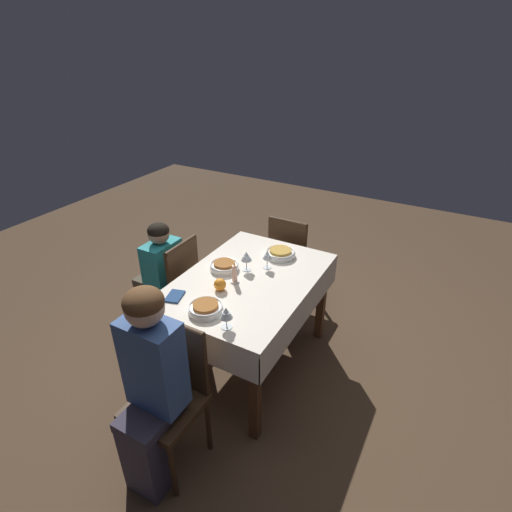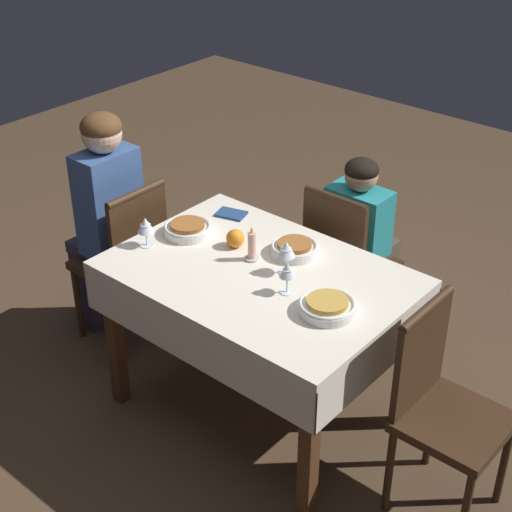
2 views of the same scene
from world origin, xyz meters
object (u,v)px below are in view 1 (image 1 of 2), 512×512
object	(u,v)px
chair_east	(171,390)
person_adult_denim	(149,382)
chair_west	(291,257)
wine_glass_south	(246,257)
candle_centerpiece	(235,275)
bowl_south	(224,266)
orange_fruit	(220,284)
chair_south	(174,285)
wine_glass_east	(226,313)
person_child_teal	(158,274)
bowl_west	(280,253)
dining_table	(248,291)
wine_glass_west	(267,255)
napkin_red_folded	(175,296)
bowl_east	(206,308)

from	to	relation	value
chair_east	person_adult_denim	xyz separation A→B (m)	(0.14, -0.00, 0.19)
chair_west	person_adult_denim	world-z (taller)	person_adult_denim
wine_glass_south	candle_centerpiece	xyz separation A→B (m)	(0.18, 0.01, -0.05)
bowl_south	orange_fruit	bearing A→B (deg)	26.81
wine_glass_south	chair_south	bearing A→B (deg)	-80.30
wine_glass_east	bowl_south	xyz separation A→B (m)	(-0.54, -0.36, -0.07)
person_child_teal	wine_glass_south	world-z (taller)	person_child_teal
chair_west	bowl_south	distance (m)	0.90
chair_west	bowl_south	bearing A→B (deg)	79.37
chair_east	chair_west	distance (m)	1.71
bowl_west	candle_centerpiece	distance (m)	0.49
dining_table	person_child_teal	bearing A→B (deg)	-89.12
person_child_teal	wine_glass_east	size ratio (longest dim) A/B	7.37
dining_table	wine_glass_east	distance (m)	0.57
chair_west	bowl_south	world-z (taller)	chair_west
dining_table	wine_glass_east	size ratio (longest dim) A/B	8.98
wine_glass_west	candle_centerpiece	xyz separation A→B (m)	(0.27, -0.10, -0.04)
candle_centerpiece	orange_fruit	bearing A→B (deg)	-15.90
chair_west	wine_glass_west	xyz separation A→B (m)	(0.67, 0.10, 0.36)
person_child_teal	chair_east	bearing A→B (deg)	44.33
dining_table	bowl_south	distance (m)	0.25
wine_glass_east	orange_fruit	distance (m)	0.39
wine_glass_south	candle_centerpiece	distance (m)	0.18
dining_table	bowl_west	bearing A→B (deg)	171.66
dining_table	chair_west	size ratio (longest dim) A/B	1.37
chair_west	bowl_west	xyz separation A→B (m)	(0.47, 0.11, 0.29)
wine_glass_east	napkin_red_folded	distance (m)	0.47
chair_south	bowl_south	xyz separation A→B (m)	(-0.04, 0.46, 0.29)
candle_centerpiece	person_child_teal	bearing A→B (deg)	-95.38
candle_centerpiece	dining_table	bearing A→B (deg)	147.81
chair_south	person_adult_denim	size ratio (longest dim) A/B	0.73
dining_table	orange_fruit	xyz separation A→B (m)	(0.21, -0.09, 0.14)
candle_centerpiece	bowl_east	bearing A→B (deg)	3.04
chair_east	dining_table	bearing A→B (deg)	89.86
person_adult_denim	person_child_teal	size ratio (longest dim) A/B	1.21
wine_glass_east	wine_glass_south	distance (m)	0.64
wine_glass_east	wine_glass_south	size ratio (longest dim) A/B	0.94
dining_table	wine_glass_west	xyz separation A→B (m)	(-0.19, 0.05, 0.21)
wine_glass_west	person_child_teal	bearing A→B (deg)	-77.14
dining_table	orange_fruit	bearing A→B (deg)	-22.98
wine_glass_east	chair_east	bearing A→B (deg)	-24.74
dining_table	bowl_east	size ratio (longest dim) A/B	5.74
person_child_teal	bowl_west	distance (m)	1.00
bowl_south	wine_glass_west	world-z (taller)	wine_glass_west
wine_glass_south	napkin_red_folded	bearing A→B (deg)	-24.34
bowl_west	napkin_red_folded	size ratio (longest dim) A/B	1.44
dining_table	bowl_south	xyz separation A→B (m)	(-0.02, -0.21, 0.13)
wine_glass_east	candle_centerpiece	world-z (taller)	candle_centerpiece
chair_south	person_child_teal	world-z (taller)	person_child_teal
bowl_west	wine_glass_east	bearing A→B (deg)	6.21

